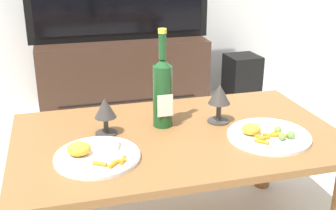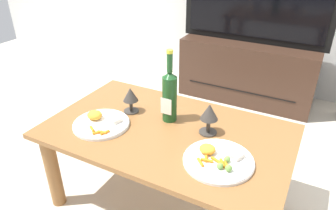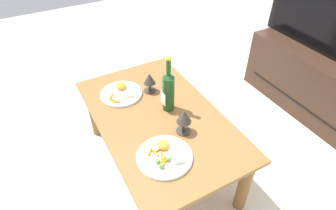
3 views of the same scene
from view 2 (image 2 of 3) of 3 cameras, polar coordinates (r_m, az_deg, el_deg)
ground_plane at (r=1.75m, az=-0.15°, el=-16.95°), size 6.40×6.40×0.00m
dining_table at (r=1.51m, az=-0.17°, el=-7.04°), size 1.14×0.68×0.45m
tv_stand at (r=2.72m, az=14.31°, el=6.11°), size 1.08×0.42×0.50m
tv_screen at (r=2.57m, az=15.79°, el=17.21°), size 1.15×0.05×0.58m
wine_bottle at (r=1.47m, az=0.29°, el=1.96°), size 0.07×0.07×0.36m
goblet_left at (r=1.58m, az=-6.86°, el=1.64°), size 0.08×0.08×0.13m
goblet_right at (r=1.40m, az=7.52°, el=-1.59°), size 0.08×0.08×0.15m
dinner_plate_left at (r=1.53m, az=-12.12°, el=-3.17°), size 0.27×0.27×0.05m
dinner_plate_right at (r=1.28m, az=9.14°, el=-9.76°), size 0.29×0.29×0.05m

